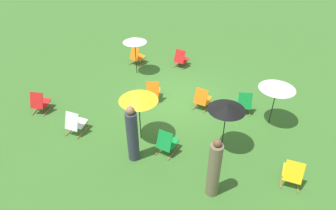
# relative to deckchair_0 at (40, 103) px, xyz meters

# --- Properties ---
(ground_plane) EXTENTS (40.00, 40.00, 0.00)m
(ground_plane) POSITION_rel_deckchair_0_xyz_m (-4.46, -2.55, -0.37)
(ground_plane) COLOR #386B28
(deckchair_0) EXTENTS (0.62, 0.84, 0.83)m
(deckchair_0) POSITION_rel_deckchair_0_xyz_m (0.00, 0.00, 0.00)
(deckchair_0) COLOR olive
(deckchair_0) RESTS_ON ground
(deckchair_3) EXTENTS (0.59, 0.83, 0.83)m
(deckchair_3) POSITION_rel_deckchair_0_xyz_m (-3.63, -5.19, 0.00)
(deckchair_3) COLOR olive
(deckchair_3) RESTS_ON ground
(deckchair_5) EXTENTS (0.49, 0.77, 0.83)m
(deckchair_5) POSITION_rel_deckchair_0_xyz_m (-1.92, 0.55, 0.00)
(deckchair_5) COLOR olive
(deckchair_5) RESTS_ON ground
(deckchair_6) EXTENTS (0.59, 0.82, 0.83)m
(deckchair_6) POSITION_rel_deckchair_0_xyz_m (-5.08, 0.34, 0.00)
(deckchair_6) COLOR olive
(deckchair_6) RESTS_ON ground
(deckchair_7) EXTENTS (0.66, 0.86, 0.83)m
(deckchair_7) POSITION_rel_deckchair_0_xyz_m (-6.91, -2.64, 0.00)
(deckchair_7) COLOR olive
(deckchair_7) RESTS_ON ground
(deckchair_8) EXTENTS (0.48, 0.76, 0.83)m
(deckchair_8) POSITION_rel_deckchair_0_xyz_m (-8.70, 0.26, 0.00)
(deckchair_8) COLOR olive
(deckchair_8) RESTS_ON ground
(deckchair_9) EXTENTS (0.66, 0.86, 0.83)m
(deckchair_9) POSITION_rel_deckchair_0_xyz_m (-3.53, -2.18, 0.00)
(deckchair_9) COLOR olive
(deckchair_9) RESTS_ON ground
(deckchair_10) EXTENTS (0.58, 0.82, 0.83)m
(deckchair_10) POSITION_rel_deckchair_0_xyz_m (-5.43, -2.34, 0.00)
(deckchair_10) COLOR olive
(deckchair_10) RESTS_ON ground
(deckchair_11) EXTENTS (0.69, 0.87, 0.83)m
(deckchair_11) POSITION_rel_deckchair_0_xyz_m (-1.63, -4.68, 0.00)
(deckchair_11) COLOR olive
(deckchair_11) RESTS_ON ground
(umbrella_0) EXTENTS (1.01, 1.01, 1.68)m
(umbrella_0) POSITION_rel_deckchair_0_xyz_m (-1.99, -3.88, 1.19)
(umbrella_0) COLOR black
(umbrella_0) RESTS_ON ground
(umbrella_1) EXTENTS (1.18, 1.18, 1.65)m
(umbrella_1) POSITION_rel_deckchair_0_xyz_m (-7.89, -2.27, 1.16)
(umbrella_1) COLOR black
(umbrella_1) RESTS_ON ground
(umbrella_2) EXTENTS (1.10, 1.10, 1.70)m
(umbrella_2) POSITION_rel_deckchair_0_xyz_m (-6.63, -0.40, 1.23)
(umbrella_2) COLOR black
(umbrella_2) RESTS_ON ground
(umbrella_3) EXTENTS (1.19, 1.19, 1.76)m
(umbrella_3) POSITION_rel_deckchair_0_xyz_m (-4.06, 0.06, 1.26)
(umbrella_3) COLOR black
(umbrella_3) RESTS_ON ground
(person_0) EXTENTS (0.36, 0.36, 1.89)m
(person_0) POSITION_rel_deckchair_0_xyz_m (-4.25, 0.94, 0.52)
(person_0) COLOR #333847
(person_0) RESTS_ON ground
(person_1) EXTENTS (0.43, 0.43, 1.88)m
(person_1) POSITION_rel_deckchair_0_xyz_m (-6.76, 1.37, 0.51)
(person_1) COLOR #72664C
(person_1) RESTS_ON ground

